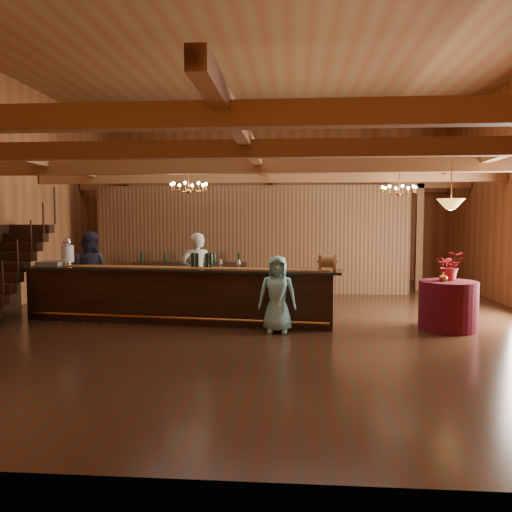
# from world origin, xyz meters

# --- Properties ---
(floor) EXTENTS (14.00, 14.00, 0.00)m
(floor) POSITION_xyz_m (0.00, 0.00, 0.00)
(floor) COLOR #412012
(floor) RESTS_ON ground
(ceiling) EXTENTS (14.00, 14.00, 0.00)m
(ceiling) POSITION_xyz_m (0.00, 0.00, 5.50)
(ceiling) COLOR olive
(ceiling) RESTS_ON wall_back
(wall_back) EXTENTS (12.00, 0.10, 5.50)m
(wall_back) POSITION_xyz_m (0.00, 7.00, 2.75)
(wall_back) COLOR #B26738
(wall_back) RESTS_ON floor
(wall_front) EXTENTS (12.00, 0.10, 5.50)m
(wall_front) POSITION_xyz_m (0.00, -7.00, 2.75)
(wall_front) COLOR #B26738
(wall_front) RESTS_ON floor
(beam_grid) EXTENTS (11.90, 13.90, 0.39)m
(beam_grid) POSITION_xyz_m (0.00, 0.51, 3.24)
(beam_grid) COLOR brown
(beam_grid) RESTS_ON wall_left
(support_posts) EXTENTS (9.20, 10.20, 3.20)m
(support_posts) POSITION_xyz_m (0.00, -0.50, 1.60)
(support_posts) COLOR brown
(support_posts) RESTS_ON floor
(partition_wall) EXTENTS (9.00, 0.18, 3.10)m
(partition_wall) POSITION_xyz_m (-0.50, 3.50, 1.55)
(partition_wall) COLOR brown
(partition_wall) RESTS_ON floor
(staircase) EXTENTS (1.00, 2.80, 2.00)m
(staircase) POSITION_xyz_m (-5.45, -0.74, 1.00)
(staircase) COLOR #311D11
(staircase) RESTS_ON floor
(backroom_boxes) EXTENTS (4.10, 0.60, 1.10)m
(backroom_boxes) POSITION_xyz_m (-0.29, 5.50, 0.53)
(backroom_boxes) COLOR #311D11
(backroom_boxes) RESTS_ON floor
(tasting_bar) EXTENTS (6.78, 1.55, 1.14)m
(tasting_bar) POSITION_xyz_m (-1.66, -0.77, 0.57)
(tasting_bar) COLOR #311D11
(tasting_bar) RESTS_ON floor
(beverage_dispenser) EXTENTS (0.26, 0.26, 0.60)m
(beverage_dispenser) POSITION_xyz_m (-4.12, -0.45, 1.41)
(beverage_dispenser) COLOR silver
(beverage_dispenser) RESTS_ON tasting_bar
(glass_rack_tray) EXTENTS (0.50, 0.50, 0.10)m
(glass_rack_tray) POSITION_xyz_m (-4.44, -0.52, 1.17)
(glass_rack_tray) COLOR gray
(glass_rack_tray) RESTS_ON tasting_bar
(raffle_drum) EXTENTS (0.34, 0.24, 0.30)m
(raffle_drum) POSITION_xyz_m (1.40, -1.14, 1.30)
(raffle_drum) COLOR #A57A44
(raffle_drum) RESTS_ON tasting_bar
(bar_bottle_0) EXTENTS (0.07, 0.07, 0.30)m
(bar_bottle_0) POSITION_xyz_m (-1.34, -0.67, 1.27)
(bar_bottle_0) COLOR black
(bar_bottle_0) RESTS_ON tasting_bar
(bar_bottle_1) EXTENTS (0.07, 0.07, 0.30)m
(bar_bottle_1) POSITION_xyz_m (-1.25, -0.68, 1.27)
(bar_bottle_1) COLOR black
(bar_bottle_1) RESTS_ON tasting_bar
(bar_bottle_2) EXTENTS (0.07, 0.07, 0.30)m
(bar_bottle_2) POSITION_xyz_m (-1.04, -0.70, 1.27)
(bar_bottle_2) COLOR black
(bar_bottle_2) RESTS_ON tasting_bar
(bar_bottle_3) EXTENTS (0.07, 0.07, 0.30)m
(bar_bottle_3) POSITION_xyz_m (-0.95, -0.71, 1.27)
(bar_bottle_3) COLOR black
(bar_bottle_3) RESTS_ON tasting_bar
(backbar_shelf) EXTENTS (3.24, 0.71, 0.90)m
(backbar_shelf) POSITION_xyz_m (-2.20, 3.13, 0.45)
(backbar_shelf) COLOR #311D11
(backbar_shelf) RESTS_ON floor
(round_table) EXTENTS (1.09, 1.09, 0.94)m
(round_table) POSITION_xyz_m (3.70, -1.14, 0.47)
(round_table) COLOR #560E23
(round_table) RESTS_ON floor
(chandelier_left) EXTENTS (0.80, 0.80, 0.52)m
(chandelier_left) POSITION_xyz_m (-1.55, -0.01, 2.83)
(chandelier_left) COLOR #CA8136
(chandelier_left) RESTS_ON beam_grid
(chandelier_right) EXTENTS (0.80, 0.80, 0.54)m
(chandelier_right) POSITION_xyz_m (3.20, 1.13, 2.82)
(chandelier_right) COLOR #CA8136
(chandelier_right) RESTS_ON beam_grid
(pendant_lamp) EXTENTS (0.52, 0.52, 0.90)m
(pendant_lamp) POSITION_xyz_m (3.70, -1.14, 2.40)
(pendant_lamp) COLOR #CA8136
(pendant_lamp) RESTS_ON beam_grid
(bartender) EXTENTS (0.77, 0.61, 1.83)m
(bartender) POSITION_xyz_m (-1.38, -0.06, 0.91)
(bartender) COLOR silver
(bartender) RESTS_ON floor
(staff_second) EXTENTS (0.96, 0.78, 1.86)m
(staff_second) POSITION_xyz_m (-3.79, -0.10, 0.93)
(staff_second) COLOR #28283A
(staff_second) RESTS_ON floor
(guest) EXTENTS (0.71, 0.47, 1.44)m
(guest) POSITION_xyz_m (0.45, -1.62, 0.72)
(guest) COLOR #8CE7F0
(guest) RESTS_ON floor
(floor_plant) EXTENTS (0.88, 0.80, 1.33)m
(floor_plant) POSITION_xyz_m (3.21, 3.82, 0.67)
(floor_plant) COLOR #30672F
(floor_plant) RESTS_ON floor
(table_flowers) EXTENTS (0.59, 0.54, 0.56)m
(table_flowers) POSITION_xyz_m (3.76, -1.00, 1.22)
(table_flowers) COLOR red
(table_flowers) RESTS_ON round_table
(table_vase) EXTENTS (0.18, 0.18, 0.28)m
(table_vase) POSITION_xyz_m (3.59, -1.17, 1.08)
(table_vase) COLOR #CA8136
(table_vase) RESTS_ON round_table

